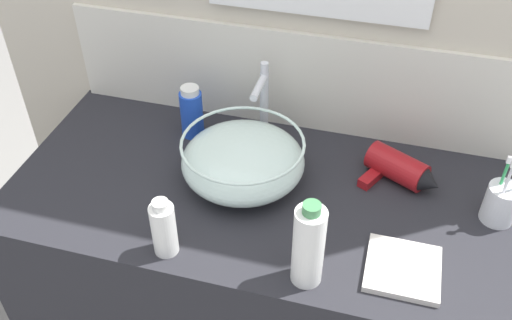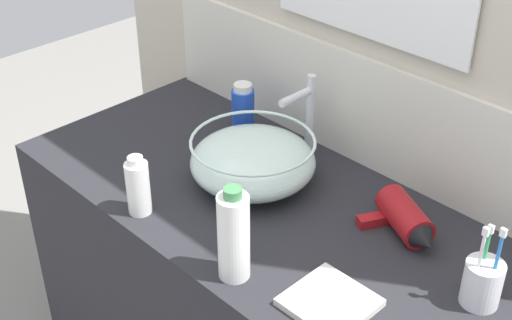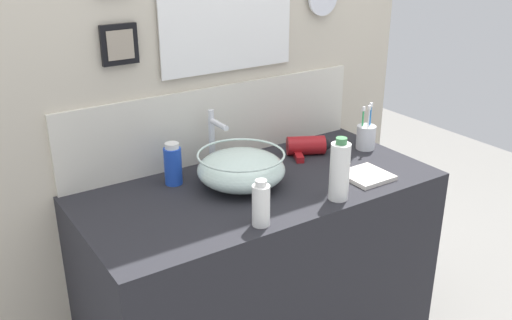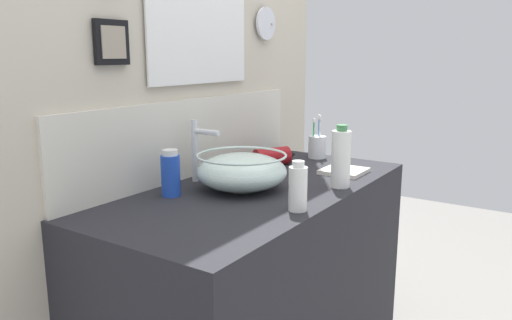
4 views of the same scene
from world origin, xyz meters
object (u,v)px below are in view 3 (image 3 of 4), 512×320
(hair_drier, at_px, (309,146))
(toothbrush_cup, at_px, (366,137))
(shampoo_bottle, at_px, (261,204))
(faucet, at_px, (214,136))
(soap_dispenser, at_px, (173,164))
(lotion_bottle, at_px, (340,171))
(hand_towel, at_px, (366,176))
(glass_bowl_sink, at_px, (241,169))

(hair_drier, distance_m, toothbrush_cup, 0.25)
(hair_drier, xyz_separation_m, shampoo_bottle, (-0.49, -0.38, 0.03))
(faucet, distance_m, soap_dispenser, 0.20)
(soap_dispenser, bearing_deg, lotion_bottle, -45.46)
(hand_towel, bearing_deg, hair_drier, 95.96)
(soap_dispenser, bearing_deg, glass_bowl_sink, -37.94)
(glass_bowl_sink, bearing_deg, hair_drier, 14.90)
(soap_dispenser, height_order, hand_towel, soap_dispenser)
(lotion_bottle, bearing_deg, toothbrush_cup, 36.07)
(toothbrush_cup, distance_m, soap_dispenser, 0.82)
(hair_drier, bearing_deg, toothbrush_cup, -18.34)
(lotion_bottle, bearing_deg, glass_bowl_sink, 129.26)
(faucet, bearing_deg, lotion_bottle, -64.61)
(hair_drier, distance_m, hand_towel, 0.30)
(soap_dispenser, bearing_deg, faucet, 12.89)
(toothbrush_cup, height_order, hand_towel, toothbrush_cup)
(glass_bowl_sink, bearing_deg, faucet, 90.00)
(lotion_bottle, relative_size, hand_towel, 1.38)
(hair_drier, distance_m, shampoo_bottle, 0.62)
(lotion_bottle, distance_m, soap_dispenser, 0.59)
(lotion_bottle, relative_size, shampoo_bottle, 1.45)
(hand_towel, bearing_deg, toothbrush_cup, 47.41)
(glass_bowl_sink, relative_size, hair_drier, 1.48)
(faucet, xyz_separation_m, soap_dispenser, (-0.19, -0.04, -0.06))
(hair_drier, xyz_separation_m, hand_towel, (0.03, -0.30, -0.03))
(toothbrush_cup, bearing_deg, hand_towel, -132.59)
(faucet, distance_m, hair_drier, 0.41)
(shampoo_bottle, bearing_deg, soap_dispenser, 102.19)
(glass_bowl_sink, bearing_deg, hand_towel, -24.95)
(hair_drier, height_order, lotion_bottle, lotion_bottle)
(toothbrush_cup, bearing_deg, shampoo_bottle, -157.45)
(hair_drier, xyz_separation_m, soap_dispenser, (-0.58, 0.05, 0.04))
(shampoo_bottle, bearing_deg, hair_drier, 37.71)
(faucet, distance_m, shampoo_bottle, 0.48)
(faucet, height_order, lotion_bottle, faucet)
(glass_bowl_sink, xyz_separation_m, hair_drier, (0.39, 0.10, -0.03))
(glass_bowl_sink, height_order, toothbrush_cup, toothbrush_cup)
(faucet, relative_size, toothbrush_cup, 1.17)
(hair_drier, bearing_deg, glass_bowl_sink, -165.10)
(toothbrush_cup, bearing_deg, hair_drier, 161.66)
(faucet, bearing_deg, soap_dispenser, -167.11)
(lotion_bottle, bearing_deg, soap_dispenser, 134.54)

